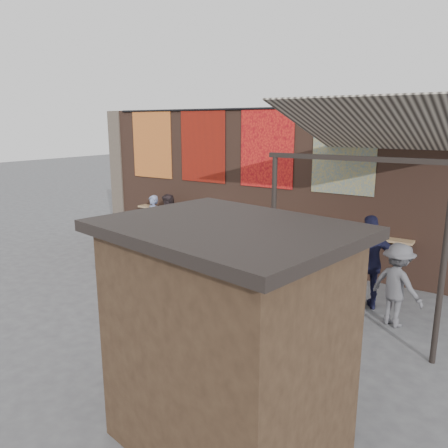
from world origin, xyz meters
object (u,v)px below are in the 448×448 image
object	(u,v)px
scooter_stool_1	(176,238)
scooter_stool_4	(228,247)
scooter_stool_7	(285,257)
diner_left	(154,221)
scooter_stool_3	(209,242)
shopper_navy	(369,262)
shopper_tan	(338,263)
scooter_stool_6	(267,255)
scooter_stool_5	(246,250)
diner_right	(170,223)
market_stall	(226,345)
shopper_grey	(397,285)
scooter_stool_0	(160,234)
scooter_stool_2	(191,240)
shelf_box	(218,211)

from	to	relation	value
scooter_stool_1	scooter_stool_4	bearing A→B (deg)	2.37
scooter_stool_7	diner_left	world-z (taller)	diner_left
scooter_stool_3	shopper_navy	size ratio (longest dim) A/B	0.47
scooter_stool_7	shopper_tan	xyz separation A→B (m)	(1.61, -0.89, 0.38)
scooter_stool_6	diner_left	distance (m)	3.83
scooter_stool_3	scooter_stool_5	size ratio (longest dim) A/B	1.13
diner_right	market_stall	size ratio (longest dim) A/B	0.66
scooter_stool_1	shopper_navy	xyz separation A→B (m)	(5.79, -1.04, 0.59)
scooter_stool_4	shopper_grey	xyz separation A→B (m)	(4.66, -1.61, 0.41)
scooter_stool_0	scooter_stool_3	world-z (taller)	scooter_stool_3
diner_left	shopper_tan	size ratio (longest dim) A/B	0.99
diner_left	shopper_navy	distance (m)	6.74
scooter_stool_4	shopper_tan	bearing A→B (deg)	-16.15
scooter_stool_2	diner_right	distance (m)	0.82
shopper_tan	scooter_stool_5	bearing A→B (deg)	104.42
scooter_stool_1	scooter_stool_0	bearing A→B (deg)	176.93
scooter_stool_7	shopper_navy	distance (m)	2.57
shopper_grey	scooter_stool_5	bearing A→B (deg)	1.19
shelf_box	scooter_stool_6	size ratio (longest dim) A/B	0.87
scooter_stool_3	scooter_stool_6	bearing A→B (deg)	2.35
shelf_box	scooter_stool_3	world-z (taller)	shelf_box
scooter_stool_1	shopper_grey	size ratio (longest dim) A/B	0.49
scooter_stool_1	diner_left	xyz separation A→B (m)	(-0.87, 0.03, 0.41)
scooter_stool_6	diner_left	xyz separation A→B (m)	(-3.81, -0.05, 0.43)
scooter_stool_0	scooter_stool_6	bearing A→B (deg)	0.64
diner_right	shopper_grey	bearing A→B (deg)	-22.76
diner_left	scooter_stool_6	bearing A→B (deg)	17.90
scooter_stool_6	market_stall	size ratio (longest dim) A/B	0.29
diner_right	scooter_stool_6	bearing A→B (deg)	-7.43
scooter_stool_6	diner_left	size ratio (longest dim) A/B	0.47
scooter_stool_2	shopper_grey	distance (m)	6.08
scooter_stool_0	scooter_stool_5	xyz separation A→B (m)	(2.95, 0.04, -0.02)
scooter_stool_1	scooter_stool_5	bearing A→B (deg)	1.75
scooter_stool_4	shopper_grey	size ratio (longest dim) A/B	0.49
scooter_stool_4	shopper_navy	size ratio (longest dim) A/B	0.40
shelf_box	shopper_navy	xyz separation A→B (m)	(4.51, -1.37, -0.30)
scooter_stool_1	market_stall	world-z (taller)	market_stall
scooter_stool_0	scooter_stool_7	world-z (taller)	scooter_stool_7
diner_left	shopper_grey	size ratio (longest dim) A/B	1.00
scooter_stool_2	scooter_stool_7	distance (m)	2.94
scooter_stool_3	scooter_stool_4	distance (m)	0.60
shopper_grey	shelf_box	bearing A→B (deg)	2.69
scooter_stool_6	shopper_navy	distance (m)	3.12
scooter_stool_2	scooter_stool_6	size ratio (longest dim) A/B	1.16
diner_left	shopper_grey	distance (m)	7.46
scooter_stool_7	scooter_stool_0	bearing A→B (deg)	179.50
scooter_stool_4	scooter_stool_7	bearing A→B (deg)	-2.51
scooter_stool_3	shopper_tan	world-z (taller)	shopper_tan
shelf_box	scooter_stool_2	distance (m)	1.16
shopper_tan	market_stall	distance (m)	4.95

